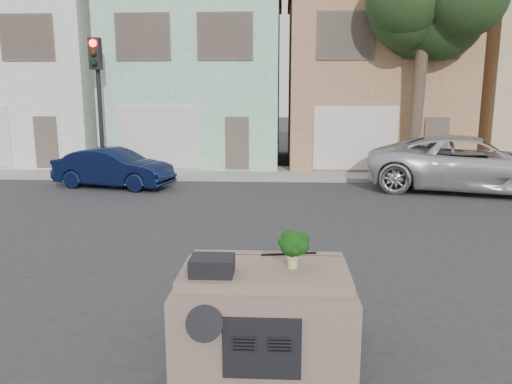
# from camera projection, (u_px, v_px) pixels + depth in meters

# --- Properties ---
(ground_plane) EXTENTS (120.00, 120.00, 0.00)m
(ground_plane) POSITION_uv_depth(u_px,v_px,m) (271.00, 268.00, 9.02)
(ground_plane) COLOR #303033
(ground_plane) RESTS_ON ground
(sidewalk) EXTENTS (40.00, 3.00, 0.15)m
(sidewalk) POSITION_uv_depth(u_px,v_px,m) (277.00, 173.00, 19.29)
(sidewalk) COLOR gray
(sidewalk) RESTS_ON ground
(townhouse_white) EXTENTS (7.20, 8.20, 7.55)m
(townhouse_white) POSITION_uv_depth(u_px,v_px,m) (41.00, 79.00, 23.06)
(townhouse_white) COLOR silver
(townhouse_white) RESTS_ON ground
(townhouse_mint) EXTENTS (7.20, 8.20, 7.55)m
(townhouse_mint) POSITION_uv_depth(u_px,v_px,m) (202.00, 79.00, 22.68)
(townhouse_mint) COLOR #A2D4B2
(townhouse_mint) RESTS_ON ground
(townhouse_tan) EXTENTS (7.20, 8.20, 7.55)m
(townhouse_tan) POSITION_uv_depth(u_px,v_px,m) (368.00, 79.00, 22.29)
(townhouse_tan) COLOR #A77954
(townhouse_tan) RESTS_ON ground
(navy_sedan) EXTENTS (4.20, 2.26, 1.31)m
(navy_sedan) POSITION_uv_depth(u_px,v_px,m) (115.00, 187.00, 16.85)
(navy_sedan) COLOR #0B1335
(navy_sedan) RESTS_ON ground
(silver_pickup) EXTENTS (6.97, 4.58, 1.78)m
(silver_pickup) POSITION_uv_depth(u_px,v_px,m) (468.00, 191.00, 16.18)
(silver_pickup) COLOR silver
(silver_pickup) RESTS_ON ground
(traffic_signal) EXTENTS (0.40, 0.40, 5.10)m
(traffic_signal) POSITION_uv_depth(u_px,v_px,m) (99.00, 109.00, 18.17)
(traffic_signal) COLOR black
(traffic_signal) RESTS_ON ground
(tree_near) EXTENTS (4.40, 4.00, 8.50)m
(tree_near) POSITION_uv_depth(u_px,v_px,m) (420.00, 61.00, 17.55)
(tree_near) COLOR #1F3617
(tree_near) RESTS_ON ground
(car_dashboard) EXTENTS (2.00, 1.80, 1.12)m
(car_dashboard) POSITION_uv_depth(u_px,v_px,m) (265.00, 309.00, 5.97)
(car_dashboard) COLOR #7B6456
(car_dashboard) RESTS_ON ground
(instrument_hump) EXTENTS (0.48, 0.38, 0.20)m
(instrument_hump) POSITION_uv_depth(u_px,v_px,m) (212.00, 266.00, 5.53)
(instrument_hump) COLOR black
(instrument_hump) RESTS_ON car_dashboard
(wiper_arm) EXTENTS (0.69, 0.15, 0.02)m
(wiper_arm) POSITION_uv_depth(u_px,v_px,m) (289.00, 254.00, 6.22)
(wiper_arm) COLOR black
(wiper_arm) RESTS_ON car_dashboard
(broccoli) EXTENTS (0.40, 0.40, 0.45)m
(broccoli) POSITION_uv_depth(u_px,v_px,m) (293.00, 249.00, 5.72)
(broccoli) COLOR black
(broccoli) RESTS_ON car_dashboard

